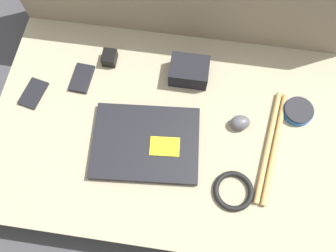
# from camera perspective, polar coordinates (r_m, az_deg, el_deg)

# --- Properties ---
(ground_plane) EXTENTS (8.00, 8.00, 0.00)m
(ground_plane) POSITION_cam_1_polar(r_m,az_deg,el_deg) (1.18, 0.00, -3.01)
(ground_plane) COLOR #38383D
(couch_seat) EXTENTS (1.13, 0.72, 0.15)m
(couch_seat) POSITION_cam_1_polar(r_m,az_deg,el_deg) (1.11, 0.00, -1.79)
(couch_seat) COLOR gray
(couch_seat) RESTS_ON ground_plane
(laptop) EXTENTS (0.35, 0.27, 0.03)m
(laptop) POSITION_cam_1_polar(r_m,az_deg,el_deg) (1.01, -3.86, -2.94)
(laptop) COLOR black
(laptop) RESTS_ON couch_seat
(computer_mouse) EXTENTS (0.07, 0.06, 0.04)m
(computer_mouse) POSITION_cam_1_polar(r_m,az_deg,el_deg) (1.05, 12.46, 0.60)
(computer_mouse) COLOR #4C4C51
(computer_mouse) RESTS_ON couch_seat
(speaker_puck) EXTENTS (0.10, 0.10, 0.03)m
(speaker_puck) POSITION_cam_1_polar(r_m,az_deg,el_deg) (1.13, 21.70, 2.42)
(speaker_puck) COLOR #1E569E
(speaker_puck) RESTS_ON couch_seat
(phone_silver) EXTENTS (0.08, 0.11, 0.01)m
(phone_silver) POSITION_cam_1_polar(r_m,az_deg,el_deg) (1.17, -22.40, 5.30)
(phone_silver) COLOR black
(phone_silver) RESTS_ON couch_seat
(phone_black) EXTENTS (0.07, 0.11, 0.01)m
(phone_black) POSITION_cam_1_polar(r_m,az_deg,el_deg) (1.15, -14.78, 8.06)
(phone_black) COLOR black
(phone_black) RESTS_ON couch_seat
(camera_pouch) EXTENTS (0.13, 0.10, 0.06)m
(camera_pouch) POSITION_cam_1_polar(r_m,az_deg,el_deg) (1.10, 3.69, 9.52)
(camera_pouch) COLOR black
(camera_pouch) RESTS_ON couch_seat
(charger_brick) EXTENTS (0.05, 0.05, 0.04)m
(charger_brick) POSITION_cam_1_polar(r_m,az_deg,el_deg) (1.15, -10.15, 11.62)
(charger_brick) COLOR black
(charger_brick) RESTS_ON couch_seat
(cable_coil) EXTENTS (0.12, 0.12, 0.02)m
(cable_coil) POSITION_cam_1_polar(r_m,az_deg,el_deg) (1.00, 11.32, -11.02)
(cable_coil) COLOR black
(cable_coil) RESTS_ON couch_seat
(drumstick_pair) EXTENTS (0.10, 0.37, 0.02)m
(drumstick_pair) POSITION_cam_1_polar(r_m,az_deg,el_deg) (1.06, 17.58, -3.36)
(drumstick_pair) COLOR tan
(drumstick_pair) RESTS_ON couch_seat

